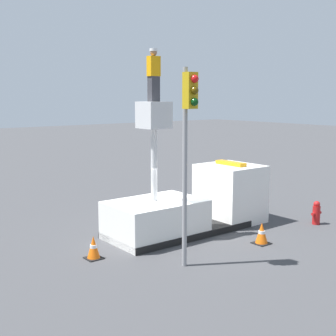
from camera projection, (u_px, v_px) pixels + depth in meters
The scene contains 7 objects.
ground_plane at pixel (178, 232), 17.15m from camera, with size 120.00×120.00×0.00m, color #424244.
bucket_truck at pixel (193, 205), 17.44m from camera, with size 6.40×2.32×4.77m.
worker at pixel (154, 75), 15.62m from camera, with size 0.40×0.26×1.75m.
traffic_light_pole at pixel (188, 128), 13.08m from camera, with size 0.34×0.57×5.76m.
fire_hydrant at pixel (316, 213), 18.20m from camera, with size 0.53×0.29×0.92m.
traffic_cone_rear at pixel (94, 248), 14.35m from camera, with size 0.50×0.50×0.72m.
traffic_cone_curbside at pixel (262, 234), 15.81m from camera, with size 0.53×0.53×0.74m.
Camera 1 is at (-10.54, -12.81, 4.96)m, focal length 50.00 mm.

